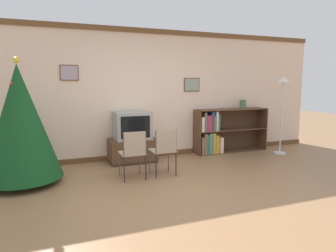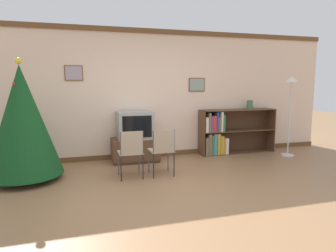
% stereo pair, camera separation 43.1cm
% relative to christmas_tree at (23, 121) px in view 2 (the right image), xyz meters
% --- Properties ---
extents(ground_plane, '(24.00, 24.00, 0.00)m').
position_rel_christmas_tree_xyz_m(ground_plane, '(2.15, -1.41, -0.99)').
color(ground_plane, '#936B47').
extents(wall_back, '(8.84, 0.11, 2.70)m').
position_rel_christmas_tree_xyz_m(wall_back, '(2.15, 1.01, 0.36)').
color(wall_back, beige).
rests_on(wall_back, ground_plane).
extents(christmas_tree, '(1.19, 1.19, 1.98)m').
position_rel_christmas_tree_xyz_m(christmas_tree, '(0.00, 0.00, 0.00)').
color(christmas_tree, maroon).
rests_on(christmas_tree, ground_plane).
extents(tv_console, '(0.94, 0.54, 0.48)m').
position_rel_christmas_tree_xyz_m(tv_console, '(1.94, 0.67, -0.75)').
color(tv_console, '#412A1A').
rests_on(tv_console, ground_plane).
extents(television, '(0.70, 0.53, 0.55)m').
position_rel_christmas_tree_xyz_m(television, '(1.94, 0.67, -0.24)').
color(television, '#9E9E99').
rests_on(television, tv_console).
extents(folding_chair_left, '(0.40, 0.40, 0.82)m').
position_rel_christmas_tree_xyz_m(folding_chair_left, '(1.68, -0.43, -0.51)').
color(folding_chair_left, tan).
rests_on(folding_chair_left, ground_plane).
extents(folding_chair_right, '(0.40, 0.40, 0.82)m').
position_rel_christmas_tree_xyz_m(folding_chair_right, '(2.21, -0.43, -0.51)').
color(folding_chair_right, tan).
rests_on(folding_chair_right, ground_plane).
extents(bookshelf, '(1.78, 0.36, 1.00)m').
position_rel_christmas_tree_xyz_m(bookshelf, '(3.99, 0.77, -0.52)').
color(bookshelf, brown).
rests_on(bookshelf, ground_plane).
extents(vase, '(0.14, 0.14, 0.20)m').
position_rel_christmas_tree_xyz_m(vase, '(4.62, 0.78, 0.12)').
color(vase, '#47664C').
rests_on(vase, bookshelf).
extents(standing_lamp, '(0.28, 0.28, 1.73)m').
position_rel_christmas_tree_xyz_m(standing_lamp, '(5.25, 0.19, 0.34)').
color(standing_lamp, silver).
rests_on(standing_lamp, ground_plane).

